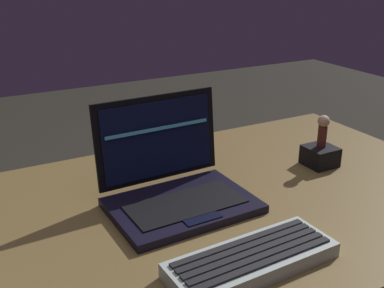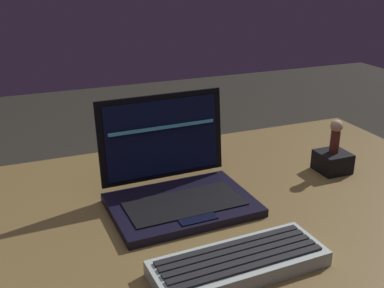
{
  "view_description": "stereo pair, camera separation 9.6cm",
  "coord_description": "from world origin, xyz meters",
  "px_view_note": "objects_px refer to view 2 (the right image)",
  "views": [
    {
      "loc": [
        -0.43,
        -0.79,
        1.26
      ],
      "look_at": [
        -0.01,
        -0.0,
        0.9
      ],
      "focal_mm": 44.0,
      "sensor_mm": 36.0,
      "label": 1
    },
    {
      "loc": [
        -0.35,
        -0.83,
        1.26
      ],
      "look_at": [
        -0.01,
        -0.0,
        0.9
      ],
      "focal_mm": 44.0,
      "sensor_mm": 36.0,
      "label": 2
    }
  ],
  "objects_px": {
    "laptop_front": "(176,183)",
    "figurine": "(336,134)",
    "figurine_stand": "(332,162)",
    "external_keyboard": "(239,263)"
  },
  "relations": [
    {
      "from": "figurine",
      "to": "figurine_stand",
      "type": "bearing_deg",
      "value": 0.0
    },
    {
      "from": "external_keyboard",
      "to": "figurine_stand",
      "type": "distance_m",
      "value": 0.49
    },
    {
      "from": "laptop_front",
      "to": "figurine",
      "type": "xyz_separation_m",
      "value": [
        0.42,
        0.0,
        0.05
      ]
    },
    {
      "from": "figurine",
      "to": "laptop_front",
      "type": "bearing_deg",
      "value": -179.39
    },
    {
      "from": "figurine",
      "to": "external_keyboard",
      "type": "bearing_deg",
      "value": -145.75
    },
    {
      "from": "laptop_front",
      "to": "figurine",
      "type": "relative_size",
      "value": 3.62
    },
    {
      "from": "laptop_front",
      "to": "figurine",
      "type": "bearing_deg",
      "value": 0.61
    },
    {
      "from": "laptop_front",
      "to": "figurine_stand",
      "type": "distance_m",
      "value": 0.42
    },
    {
      "from": "laptop_front",
      "to": "external_keyboard",
      "type": "xyz_separation_m",
      "value": [
        0.02,
        -0.27,
        -0.03
      ]
    },
    {
      "from": "figurine_stand",
      "to": "figurine",
      "type": "relative_size",
      "value": 0.89
    }
  ]
}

